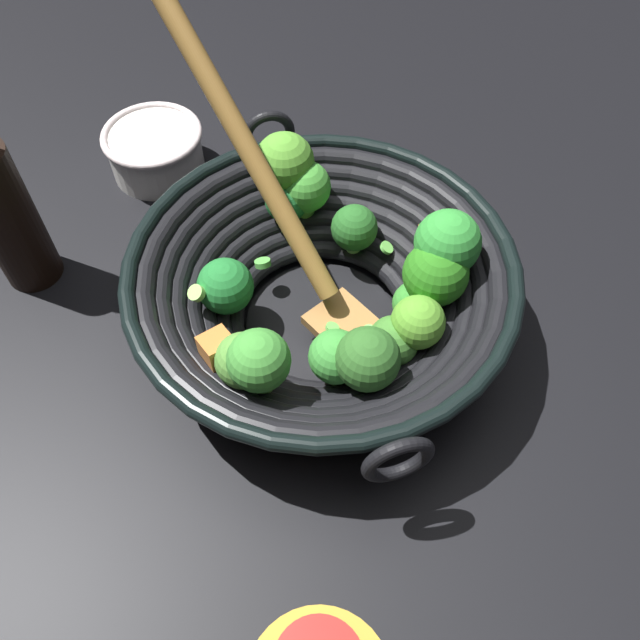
{
  "coord_description": "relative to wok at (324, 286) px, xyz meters",
  "views": [
    {
      "loc": [
        -0.01,
        0.36,
        0.51
      ],
      "look_at": [
        0.0,
        0.01,
        0.03
      ],
      "focal_mm": 37.03,
      "sensor_mm": 36.0,
      "label": 1
    }
  ],
  "objects": [
    {
      "name": "soy_sauce_bottle",
      "position": [
        0.29,
        -0.06,
        0.02
      ],
      "size": [
        0.05,
        0.05,
        0.2
      ],
      "color": "black",
      "rests_on": "ground"
    },
    {
      "name": "prep_bowl",
      "position": [
        0.19,
        -0.21,
        -0.03
      ],
      "size": [
        0.11,
        0.11,
        0.05
      ],
      "color": "silver",
      "rests_on": "ground"
    },
    {
      "name": "wok",
      "position": [
        0.0,
        0.0,
        0.0
      ],
      "size": [
        0.34,
        0.37,
        0.27
      ],
      "color": "black",
      "rests_on": "ground"
    },
    {
      "name": "ground_plane",
      "position": [
        0.0,
        0.0,
        -0.06
      ],
      "size": [
        4.0,
        4.0,
        0.0
      ],
      "primitive_type": "plane",
      "color": "black"
    }
  ]
}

